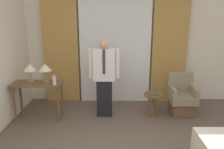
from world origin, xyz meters
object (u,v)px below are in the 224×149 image
(bottle_near_edge, at_px, (54,81))
(book, at_px, (153,93))
(desk, at_px, (38,90))
(table_lamp_left, at_px, (30,68))
(table_lamp_right, at_px, (45,68))
(armchair, at_px, (181,99))
(side_table, at_px, (154,101))
(person, at_px, (104,76))

(bottle_near_edge, height_order, book, bottle_near_edge)
(desk, distance_m, table_lamp_left, 0.47)
(desk, relative_size, table_lamp_left, 2.65)
(bottle_near_edge, relative_size, book, 0.81)
(table_lamp_right, bearing_deg, desk, -153.65)
(armchair, xyz_separation_m, book, (-0.64, -0.07, 0.16))
(desk, height_order, bottle_near_edge, bottle_near_edge)
(table_lamp_right, distance_m, side_table, 2.37)
(desk, bearing_deg, bottle_near_edge, -18.52)
(table_lamp_left, xyz_separation_m, book, (2.55, 0.07, -0.56))
(table_lamp_left, relative_size, person, 0.23)
(table_lamp_left, relative_size, side_table, 0.79)
(armchair, bearing_deg, table_lamp_right, -177.34)
(person, distance_m, book, 1.10)
(book, bearing_deg, bottle_near_edge, -172.26)
(table_lamp_right, height_order, side_table, table_lamp_right)
(bottle_near_edge, bearing_deg, book, 7.74)
(table_lamp_right, bearing_deg, person, 2.05)
(person, relative_size, armchair, 1.85)
(table_lamp_right, height_order, bottle_near_edge, table_lamp_right)
(side_table, xyz_separation_m, book, (-0.02, 0.02, 0.17))
(desk, relative_size, bottle_near_edge, 4.92)
(side_table, bearing_deg, person, -179.88)
(table_lamp_right, distance_m, armchair, 2.97)
(table_lamp_right, distance_m, book, 2.31)
(table_lamp_right, xyz_separation_m, bottle_near_edge, (0.23, -0.21, -0.20))
(bottle_near_edge, distance_m, armchair, 2.72)
(person, bearing_deg, table_lamp_right, -177.95)
(table_lamp_left, height_order, person, person)
(desk, height_order, armchair, armchair)
(desk, relative_size, side_table, 2.09)
(bottle_near_edge, distance_m, book, 2.06)
(side_table, bearing_deg, table_lamp_left, -178.99)
(desk, distance_m, side_table, 2.43)
(table_lamp_left, relative_size, bottle_near_edge, 1.85)
(armchair, bearing_deg, person, -176.91)
(table_lamp_left, xyz_separation_m, armchair, (3.19, 0.13, -0.71))
(bottle_near_edge, xyz_separation_m, book, (2.01, 0.27, -0.35))
(bottle_near_edge, xyz_separation_m, armchair, (2.65, 0.34, -0.51))
(table_lamp_left, relative_size, table_lamp_right, 1.00)
(table_lamp_left, xyz_separation_m, person, (1.51, 0.04, -0.17))
(table_lamp_left, distance_m, person, 1.52)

